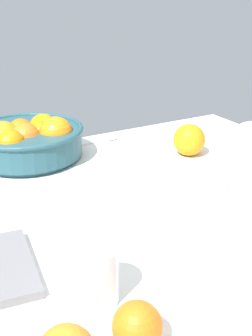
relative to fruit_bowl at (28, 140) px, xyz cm
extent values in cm
cube|color=white|center=(7.82, -38.40, -6.56)|extent=(120.81, 93.06, 3.00)
cylinder|color=#234C56|center=(-0.21, 0.10, -4.46)|extent=(25.73, 25.73, 1.20)
cylinder|color=#234C56|center=(-0.21, 0.10, -0.61)|extent=(27.96, 27.96, 6.50)
torus|color=#234C56|center=(-0.21, 0.10, 2.64)|extent=(29.16, 29.16, 1.20)
sphere|color=orange|center=(4.24, 1.12, 0.53)|extent=(7.10, 7.10, 7.10)
sphere|color=orange|center=(5.73, 4.11, 1.23)|extent=(7.44, 7.44, 7.44)
sphere|color=orange|center=(-0.54, 3.75, 1.32)|extent=(6.62, 6.62, 6.62)
sphere|color=orange|center=(-5.43, 2.89, 0.58)|extent=(8.66, 8.66, 8.66)
sphere|color=orange|center=(-5.89, -5.15, 1.53)|extent=(7.24, 7.24, 7.24)
sphere|color=orange|center=(-1.32, -2.51, 1.58)|extent=(7.50, 7.50, 7.50)
sphere|color=orange|center=(6.17, -4.24, 1.93)|extent=(8.66, 8.66, 8.66)
torus|color=white|center=(22.35, -50.89, 2.34)|extent=(6.64, 1.29, 6.62)
cylinder|color=white|center=(-9.44, -58.56, -0.60)|extent=(7.34, 7.34, 8.93)
cylinder|color=gold|center=(-9.44, -58.56, -3.22)|extent=(6.46, 6.46, 3.67)
sphere|color=orange|center=(37.61, -18.59, -0.85)|extent=(8.42, 8.42, 8.42)
sphere|color=orange|center=(-8.57, -69.29, -1.82)|extent=(6.48, 6.48, 6.48)
ellipsoid|color=silver|center=(25.51, 1.99, -4.56)|extent=(3.25, 2.32, 1.00)
cylinder|color=silver|center=(17.94, 1.80, -4.71)|extent=(11.95, 1.00, 0.70)
cylinder|color=#458641|center=(54.65, -22.01, -4.91)|extent=(4.62, 5.35, 0.30)
sphere|color=#458641|center=(53.19, -23.73, -4.76)|extent=(0.60, 0.60, 0.60)
sphere|color=#458641|center=(53.92, -22.87, -4.76)|extent=(0.67, 0.67, 0.67)
sphere|color=#458641|center=(54.65, -22.01, -4.76)|extent=(0.62, 0.62, 0.62)
sphere|color=#458641|center=(55.39, -21.15, -4.76)|extent=(0.72, 0.72, 0.72)
sphere|color=#458641|center=(56.12, -20.29, -4.76)|extent=(0.84, 0.84, 0.84)
camera|label=1|loc=(-30.92, -105.96, 37.95)|focal=47.33mm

